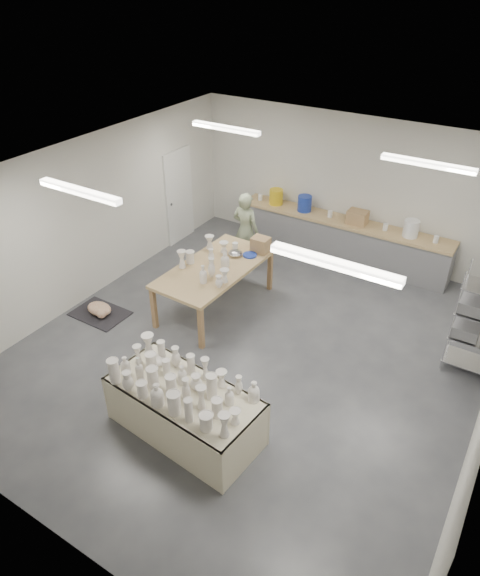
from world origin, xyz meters
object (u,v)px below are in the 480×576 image
Objects in this scene: drying_table at (184,408)px; potter at (246,230)px; work_table at (218,265)px; red_stool at (252,249)px.

drying_table is 1.34× the size of potter.
red_stool is at bearing 103.32° from work_table.
work_table is at bearing 104.21° from potter.
drying_table is 0.92× the size of work_table.
potter is (-1.67, 4.33, 0.39)m from drying_table.
work_table is 6.47× the size of red_stool.
work_table is 1.45× the size of potter.
drying_table is at bearing -62.99° from work_table.
potter is at bearing 105.24° from work_table.
red_stool is (-0.00, 0.27, -0.56)m from potter.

